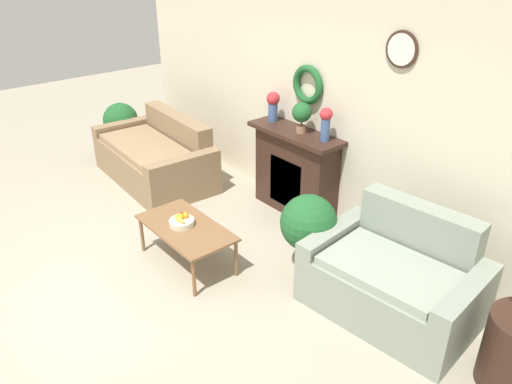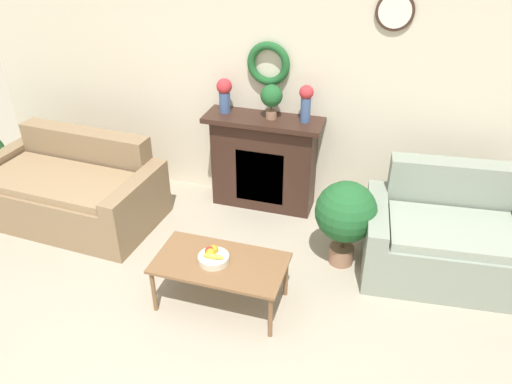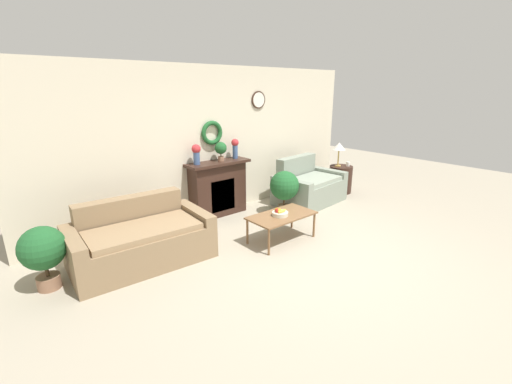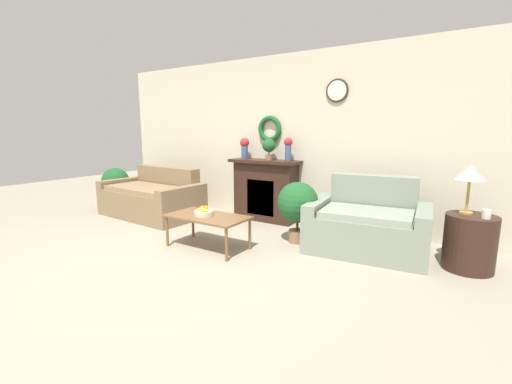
# 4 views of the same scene
# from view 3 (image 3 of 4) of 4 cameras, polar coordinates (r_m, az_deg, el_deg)

# --- Properties ---
(ground_plane) EXTENTS (16.00, 16.00, 0.00)m
(ground_plane) POSITION_cam_3_polar(r_m,az_deg,el_deg) (4.99, 11.31, -10.94)
(ground_plane) COLOR #9E937F
(wall_back) EXTENTS (6.80, 0.14, 2.70)m
(wall_back) POSITION_cam_3_polar(r_m,az_deg,el_deg) (6.45, -6.76, 8.36)
(wall_back) COLOR beige
(wall_back) RESTS_ON ground_plane
(fireplace) EXTENTS (1.21, 0.41, 1.03)m
(fireplace) POSITION_cam_3_polar(r_m,az_deg,el_deg) (6.40, -6.34, 0.65)
(fireplace) COLOR #331E16
(fireplace) RESTS_ON ground_plane
(couch_left) EXTENTS (1.87, 1.08, 0.85)m
(couch_left) POSITION_cam_3_polar(r_m,az_deg,el_deg) (4.98, -18.65, -7.57)
(couch_left) COLOR #846B4C
(couch_left) RESTS_ON ground_plane
(loveseat_right) EXTENTS (1.51, 1.08, 0.93)m
(loveseat_right) POSITION_cam_3_polar(r_m,az_deg,el_deg) (7.23, 8.71, 0.87)
(loveseat_right) COLOR gray
(loveseat_right) RESTS_ON ground_plane
(coffee_table) EXTENTS (1.06, 0.57, 0.43)m
(coffee_table) POSITION_cam_3_polar(r_m,az_deg,el_deg) (5.33, 4.31, -4.18)
(coffee_table) COLOR brown
(coffee_table) RESTS_ON ground_plane
(fruit_bowl) EXTENTS (0.25, 0.25, 0.12)m
(fruit_bowl) POSITION_cam_3_polar(r_m,az_deg,el_deg) (5.25, 3.97, -3.48)
(fruit_bowl) COLOR beige
(fruit_bowl) RESTS_ON coffee_table
(side_table_by_loveseat) EXTENTS (0.52, 0.52, 0.61)m
(side_table_by_loveseat) POSITION_cam_3_polar(r_m,az_deg,el_deg) (8.06, 13.88, 2.10)
(side_table_by_loveseat) COLOR #331E16
(side_table_by_loveseat) RESTS_ON ground_plane
(table_lamp) EXTENTS (0.29, 0.29, 0.53)m
(table_lamp) POSITION_cam_3_polar(r_m,az_deg,el_deg) (7.89, 13.68, 7.30)
(table_lamp) COLOR #B28E42
(table_lamp) RESTS_ON side_table_by_loveseat
(mug) EXTENTS (0.08, 0.08, 0.10)m
(mug) POSITION_cam_3_polar(r_m,az_deg,el_deg) (8.02, 15.07, 4.54)
(mug) COLOR silver
(mug) RESTS_ON side_table_by_loveseat
(vase_on_mantel_left) EXTENTS (0.16, 0.16, 0.35)m
(vase_on_mantel_left) POSITION_cam_3_polar(r_m,az_deg,el_deg) (6.02, -9.92, 6.46)
(vase_on_mantel_left) COLOR #3D5684
(vase_on_mantel_left) RESTS_ON fireplace
(vase_on_mantel_right) EXTENTS (0.14, 0.14, 0.37)m
(vase_on_mantel_right) POSITION_cam_3_polar(r_m,az_deg,el_deg) (6.48, -3.51, 7.50)
(vase_on_mantel_right) COLOR #3D5684
(vase_on_mantel_right) RESTS_ON fireplace
(potted_plant_on_mantel) EXTENTS (0.22, 0.22, 0.35)m
(potted_plant_on_mantel) POSITION_cam_3_polar(r_m,az_deg,el_deg) (6.27, -5.90, 7.15)
(potted_plant_on_mantel) COLOR #8E664C
(potted_plant_on_mantel) RESTS_ON fireplace
(potted_plant_floor_by_couch) EXTENTS (0.52, 0.52, 0.79)m
(potted_plant_floor_by_couch) POSITION_cam_3_polar(r_m,az_deg,el_deg) (4.74, -31.99, -8.30)
(potted_plant_floor_by_couch) COLOR #8E664C
(potted_plant_floor_by_couch) RESTS_ON ground_plane
(potted_plant_floor_by_loveseat) EXTENTS (0.55, 0.55, 0.83)m
(potted_plant_floor_by_loveseat) POSITION_cam_3_polar(r_m,az_deg,el_deg) (6.42, 4.76, 0.88)
(potted_plant_floor_by_loveseat) COLOR #8E664C
(potted_plant_floor_by_loveseat) RESTS_ON ground_plane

